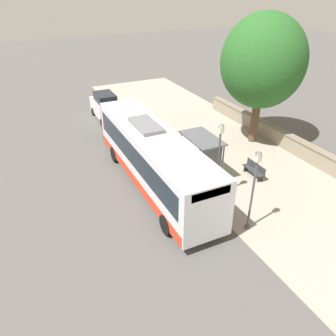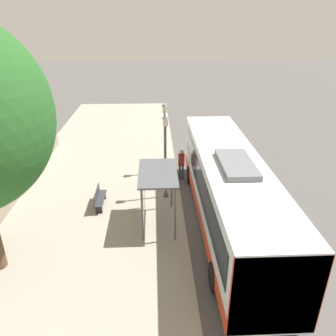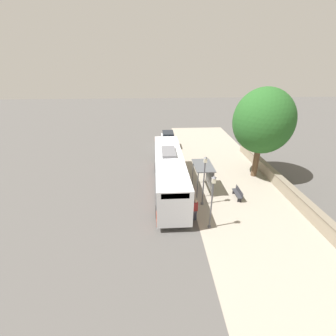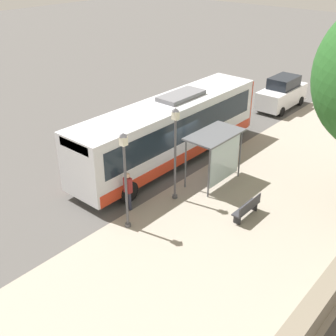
{
  "view_description": "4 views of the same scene",
  "coord_description": "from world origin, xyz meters",
  "px_view_note": "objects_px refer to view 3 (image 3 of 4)",
  "views": [
    {
      "loc": [
        8.05,
        14.41,
        10.43
      ],
      "look_at": [
        1.94,
        1.71,
        2.3
      ],
      "focal_mm": 35.0,
      "sensor_mm": 36.0,
      "label": 1
    },
    {
      "loc": [
        -1.31,
        -12.66,
        8.51
      ],
      "look_at": [
        -0.65,
        2.43,
        1.48
      ],
      "focal_mm": 35.0,
      "sensor_mm": 36.0,
      "label": 2
    },
    {
      "loc": [
        2.98,
        17.57,
        10.73
      ],
      "look_at": [
        1.95,
        0.21,
        2.55
      ],
      "focal_mm": 24.0,
      "sensor_mm": 36.0,
      "label": 3
    },
    {
      "loc": [
        -11.12,
        14.58,
        10.25
      ],
      "look_at": [
        -0.22,
        1.92,
        1.29
      ],
      "focal_mm": 45.0,
      "sensor_mm": 36.0,
      "label": 4
    }
  ],
  "objects_px": {
    "bus_shelter": "(205,170)",
    "street_lamp_near": "(212,198)",
    "shade_tree": "(263,121)",
    "parked_car_behind_bus": "(168,140)",
    "bus": "(169,172)",
    "pedestrian": "(195,208)",
    "bench": "(238,193)",
    "street_lamp_far": "(204,177)"
  },
  "relations": [
    {
      "from": "shade_tree",
      "to": "street_lamp_far",
      "type": "bearing_deg",
      "value": 37.49
    },
    {
      "from": "street_lamp_far",
      "to": "parked_car_behind_bus",
      "type": "xyz_separation_m",
      "value": [
        2.01,
        -13.96,
        -1.52
      ]
    },
    {
      "from": "pedestrian",
      "to": "street_lamp_near",
      "type": "relative_size",
      "value": 0.43
    },
    {
      "from": "bus_shelter",
      "to": "bench",
      "type": "relative_size",
      "value": 1.73
    },
    {
      "from": "bench",
      "to": "street_lamp_near",
      "type": "height_order",
      "value": "street_lamp_near"
    },
    {
      "from": "bus_shelter",
      "to": "street_lamp_near",
      "type": "height_order",
      "value": "street_lamp_near"
    },
    {
      "from": "bench",
      "to": "shade_tree",
      "type": "xyz_separation_m",
      "value": [
        -3.15,
        -4.12,
        5.25
      ]
    },
    {
      "from": "street_lamp_far",
      "to": "parked_car_behind_bus",
      "type": "height_order",
      "value": "street_lamp_far"
    },
    {
      "from": "bus_shelter",
      "to": "parked_car_behind_bus",
      "type": "distance_m",
      "value": 11.95
    },
    {
      "from": "bus",
      "to": "bench",
      "type": "relative_size",
      "value": 7.21
    },
    {
      "from": "street_lamp_far",
      "to": "street_lamp_near",
      "type": "bearing_deg",
      "value": 88.94
    },
    {
      "from": "shade_tree",
      "to": "parked_car_behind_bus",
      "type": "relative_size",
      "value": 2.0
    },
    {
      "from": "street_lamp_near",
      "to": "street_lamp_far",
      "type": "xyz_separation_m",
      "value": [
        -0.05,
        -2.91,
        0.09
      ]
    },
    {
      "from": "bench",
      "to": "bus",
      "type": "bearing_deg",
      "value": -17.63
    },
    {
      "from": "bus_shelter",
      "to": "street_lamp_far",
      "type": "relative_size",
      "value": 0.66
    },
    {
      "from": "bus",
      "to": "parked_car_behind_bus",
      "type": "height_order",
      "value": "bus"
    },
    {
      "from": "bus_shelter",
      "to": "shade_tree",
      "type": "distance_m",
      "value": 7.36
    },
    {
      "from": "bus",
      "to": "bus_shelter",
      "type": "relative_size",
      "value": 4.18
    },
    {
      "from": "shade_tree",
      "to": "street_lamp_near",
      "type": "bearing_deg",
      "value": 50.46
    },
    {
      "from": "bus_shelter",
      "to": "parked_car_behind_bus",
      "type": "relative_size",
      "value": 0.65
    },
    {
      "from": "bus_shelter",
      "to": "pedestrian",
      "type": "bearing_deg",
      "value": 70.53
    },
    {
      "from": "pedestrian",
      "to": "bench",
      "type": "relative_size",
      "value": 1.08
    },
    {
      "from": "pedestrian",
      "to": "street_lamp_far",
      "type": "bearing_deg",
      "value": -115.8
    },
    {
      "from": "street_lamp_far",
      "to": "shade_tree",
      "type": "relative_size",
      "value": 0.49
    },
    {
      "from": "bench",
      "to": "parked_car_behind_bus",
      "type": "xyz_separation_m",
      "value": [
        5.28,
        -13.15,
        0.57
      ]
    },
    {
      "from": "pedestrian",
      "to": "bus",
      "type": "bearing_deg",
      "value": -70.74
    },
    {
      "from": "street_lamp_near",
      "to": "parked_car_behind_bus",
      "type": "relative_size",
      "value": 0.94
    },
    {
      "from": "street_lamp_far",
      "to": "shade_tree",
      "type": "distance_m",
      "value": 8.68
    },
    {
      "from": "bus_shelter",
      "to": "street_lamp_near",
      "type": "bearing_deg",
      "value": 83.24
    },
    {
      "from": "bus",
      "to": "bench",
      "type": "bearing_deg",
      "value": 162.37
    },
    {
      "from": "pedestrian",
      "to": "parked_car_behind_bus",
      "type": "height_order",
      "value": "parked_car_behind_bus"
    },
    {
      "from": "pedestrian",
      "to": "shade_tree",
      "type": "relative_size",
      "value": 0.2
    },
    {
      "from": "parked_car_behind_bus",
      "to": "street_lamp_far",
      "type": "bearing_deg",
      "value": 98.2
    },
    {
      "from": "bus",
      "to": "bus_shelter",
      "type": "xyz_separation_m",
      "value": [
        -3.14,
        0.33,
        0.27
      ]
    },
    {
      "from": "bus",
      "to": "street_lamp_near",
      "type": "relative_size",
      "value": 2.87
    },
    {
      "from": "bus",
      "to": "shade_tree",
      "type": "height_order",
      "value": "shade_tree"
    },
    {
      "from": "street_lamp_far",
      "to": "shade_tree",
      "type": "xyz_separation_m",
      "value": [
        -6.42,
        -4.92,
        3.16
      ]
    },
    {
      "from": "bus",
      "to": "pedestrian",
      "type": "bearing_deg",
      "value": 109.26
    },
    {
      "from": "bus",
      "to": "street_lamp_far",
      "type": "bearing_deg",
      "value": 134.02
    },
    {
      "from": "bus",
      "to": "pedestrian",
      "type": "height_order",
      "value": "bus"
    },
    {
      "from": "street_lamp_near",
      "to": "street_lamp_far",
      "type": "relative_size",
      "value": 0.96
    },
    {
      "from": "pedestrian",
      "to": "bench",
      "type": "bearing_deg",
      "value": -146.64
    }
  ]
}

